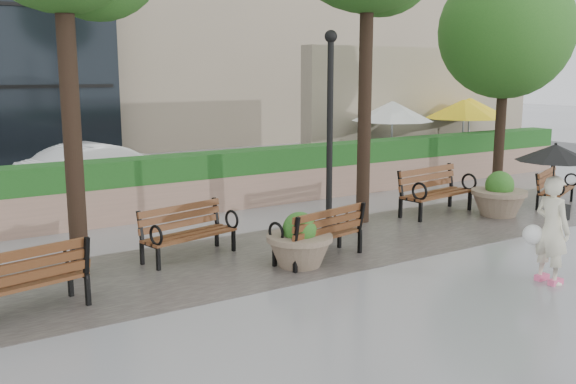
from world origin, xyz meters
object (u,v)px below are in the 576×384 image
car_right (103,169)px  pedestrian (553,200)px  bench_1 (189,243)px  bench_4 (555,196)px  planter_right (499,199)px  lamppost (330,148)px  bench_2 (319,244)px  bench_3 (436,201)px  planter_left (300,245)px  bench_0 (17,297)px

car_right → pedestrian: 11.41m
bench_1 → bench_4: bench_1 is taller
planter_right → bench_4: bearing=-0.8°
car_right → lamppost: bearing=-172.8°
lamppost → planter_right: bearing=-8.7°
lamppost → pedestrian: bearing=-74.5°
bench_2 → planter_right: bearing=174.8°
bench_4 → planter_right: size_ratio=1.42×
bench_4 → bench_2: bearing=162.0°
bench_2 → bench_3: bench_3 is taller
bench_1 → bench_2: 2.26m
bench_2 → planter_left: 0.50m
lamppost → car_right: (-2.39, 6.72, -1.05)m
planter_left → pedestrian: size_ratio=0.52×
planter_right → lamppost: lamppost is taller
bench_0 → bench_3: 9.32m
bench_2 → planter_left: bearing=2.0°
planter_left → bench_0: bearing=178.4°
planter_right → lamppost: bearing=171.3°
bench_0 → car_right: 8.77m
planter_right → pedestrian: pedestrian is taller
planter_right → car_right: (-6.64, 7.37, 0.29)m
bench_1 → planter_right: (7.21, -0.72, 0.13)m
planter_right → bench_3: bearing=139.6°
pedestrian → bench_2: bearing=44.1°
pedestrian → bench_4: bearing=-50.6°
bench_3 → car_right: size_ratio=0.49×
bench_1 → planter_right: 7.25m
bench_0 → bench_4: bearing=170.8°
car_right → bench_4: bearing=-142.9°
bench_4 → car_right: car_right is taller
bench_4 → planter_left: (-7.88, -0.69, 0.10)m
car_right → bench_3: bearing=-151.6°
bench_3 → pedestrian: pedestrian is taller
bench_3 → lamppost: (-3.20, -0.24, 1.43)m
bench_3 → pedestrian: size_ratio=0.96×
planter_right → car_right: size_ratio=0.29×
bench_0 → lamppost: (6.00, 1.26, 1.45)m
planter_left → lamppost: 2.53m
bench_0 → pedestrian: pedestrian is taller
bench_3 → lamppost: bearing=176.3°
bench_0 → bench_2: size_ratio=1.06×
bench_4 → pedestrian: (-5.12, -3.43, 1.03)m
bench_0 → pedestrian: 7.76m
bench_2 → pedestrian: size_ratio=0.86×
planter_left → car_right: size_ratio=0.26×
bench_3 → pedestrian: bearing=-123.3°
lamppost → car_right: 7.21m
bench_4 → bench_0: bearing=160.2°
bench_1 → bench_3: bearing=-11.1°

